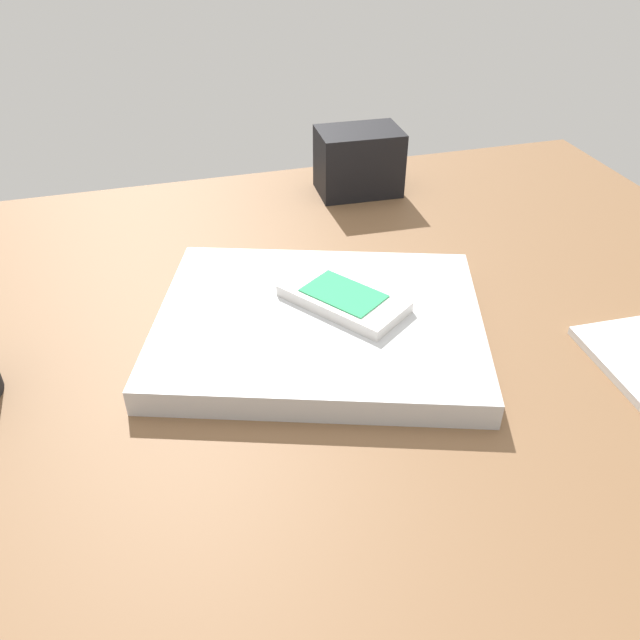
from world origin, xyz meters
TOP-DOWN VIEW (x-y plane):
  - desk_surface at (0.00, 0.00)cm, footprint 120.00×80.00cm
  - laptop_closed at (7.57, -0.27)cm, footprint 36.38×32.18cm
  - cell_phone_on_laptop at (10.27, 1.02)cm, footprint 11.83×13.21cm
  - desk_organizer at (21.47, 30.16)cm, footprint 11.14×7.66cm

SIDE VIEW (x-z plane):
  - desk_surface at x=0.00cm, z-range 0.00..3.00cm
  - laptop_closed at x=7.57cm, z-range 3.00..5.56cm
  - cell_phone_on_laptop at x=10.27cm, z-range 5.53..6.77cm
  - desk_organizer at x=21.47cm, z-range 3.00..11.56cm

